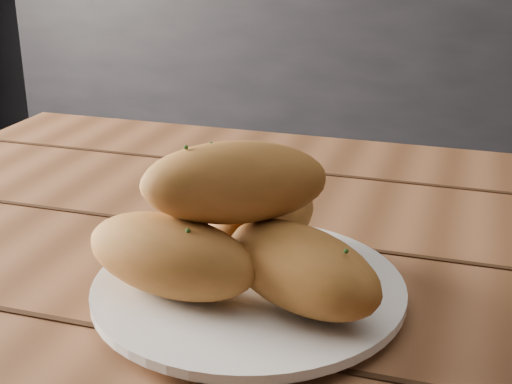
# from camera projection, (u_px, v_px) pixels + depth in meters

# --- Properties ---
(counter) EXTENTS (2.80, 0.60, 0.90)m
(counter) POSITION_uv_depth(u_px,v_px,m) (435.00, 108.00, 2.41)
(counter) COLOR black
(counter) RESTS_ON ground
(plate) EXTENTS (0.26, 0.26, 0.02)m
(plate) POSITION_uv_depth(u_px,v_px,m) (249.00, 291.00, 0.59)
(plate) COLOR white
(plate) RESTS_ON table
(bread_rolls) EXTENTS (0.26, 0.22, 0.12)m
(bread_rolls) POSITION_uv_depth(u_px,v_px,m) (241.00, 232.00, 0.57)
(bread_rolls) COLOR #A7652E
(bread_rolls) RESTS_ON plate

